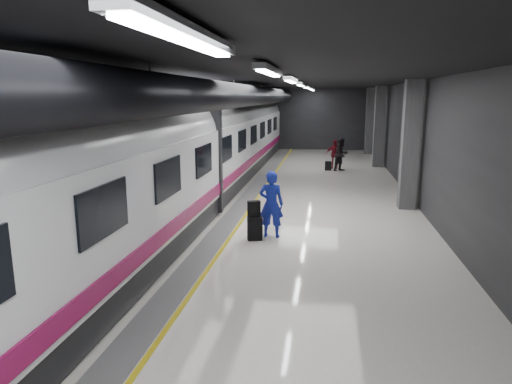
{
  "coord_description": "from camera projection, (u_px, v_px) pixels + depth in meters",
  "views": [
    {
      "loc": [
        1.68,
        -14.55,
        3.93
      ],
      "look_at": [
        -0.3,
        -1.82,
        1.22
      ],
      "focal_mm": 32.0,
      "sensor_mm": 36.0,
      "label": 1
    }
  ],
  "objects": [
    {
      "name": "traveler_far_a",
      "position": [
        341.0,
        154.0,
        24.33
      ],
      "size": [
        1.09,
        1.08,
        1.77
      ],
      "primitive_type": "imported",
      "rotation": [
        0.0,
        0.0,
        0.77
      ],
      "color": "black",
      "rests_on": "ground"
    },
    {
      "name": "platform_hall",
      "position": [
        269.0,
        108.0,
        15.37
      ],
      "size": [
        10.02,
        40.02,
        4.51
      ],
      "color": "black",
      "rests_on": "ground"
    },
    {
      "name": "shoulder_bag",
      "position": [
        254.0,
        209.0,
        12.6
      ],
      "size": [
        0.38,
        0.31,
        0.45
      ],
      "primitive_type": "cube",
      "rotation": [
        0.0,
        0.0,
        0.46
      ],
      "color": "black",
      "rests_on": "suitcase_main"
    },
    {
      "name": "suitcase_main",
      "position": [
        255.0,
        228.0,
        12.67
      ],
      "size": [
        0.46,
        0.36,
        0.66
      ],
      "primitive_type": "cube",
      "rotation": [
        0.0,
        0.0,
        0.28
      ],
      "color": "black",
      "rests_on": "ground"
    },
    {
      "name": "suitcase_far",
      "position": [
        328.0,
        166.0,
        24.65
      ],
      "size": [
        0.35,
        0.23,
        0.49
      ],
      "primitive_type": "cube",
      "rotation": [
        0.0,
        0.0,
        0.05
      ],
      "color": "black",
      "rests_on": "ground"
    },
    {
      "name": "train",
      "position": [
        177.0,
        153.0,
        15.2
      ],
      "size": [
        3.05,
        38.0,
        4.05
      ],
      "color": "black",
      "rests_on": "ground"
    },
    {
      "name": "traveler_main",
      "position": [
        271.0,
        204.0,
        12.85
      ],
      "size": [
        0.72,
        0.49,
        1.9
      ],
      "primitive_type": "imported",
      "rotation": [
        0.0,
        0.0,
        3.09
      ],
      "color": "blue",
      "rests_on": "ground"
    },
    {
      "name": "traveler_far_b",
      "position": [
        334.0,
        154.0,
        25.21
      ],
      "size": [
        0.98,
        0.53,
        1.59
      ],
      "primitive_type": "imported",
      "rotation": [
        0.0,
        0.0,
        -0.16
      ],
      "color": "maroon",
      "rests_on": "ground"
    },
    {
      "name": "ground",
      "position": [
        273.0,
        217.0,
        15.13
      ],
      "size": [
        40.0,
        40.0,
        0.0
      ],
      "primitive_type": "plane",
      "color": "white",
      "rests_on": "ground"
    }
  ]
}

